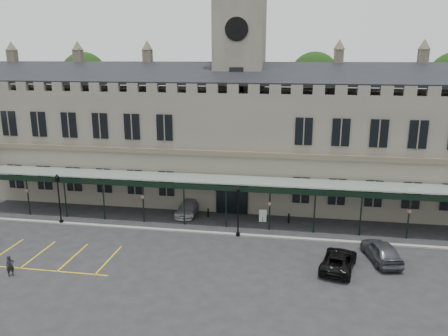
% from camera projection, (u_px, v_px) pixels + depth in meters
% --- Properties ---
extents(ground, '(140.00, 140.00, 0.00)m').
position_uv_depth(ground, '(211.00, 262.00, 33.85)').
color(ground, black).
extents(station_building, '(60.00, 10.36, 17.30)m').
position_uv_depth(station_building, '(239.00, 141.00, 47.43)').
color(station_building, '#666155').
rests_on(station_building, ground).
extents(clock_tower, '(5.60, 5.60, 24.80)m').
position_uv_depth(clock_tower, '(240.00, 79.00, 45.85)').
color(clock_tower, '#666155').
rests_on(clock_tower, ground).
extents(canopy, '(50.00, 4.10, 4.30)m').
position_uv_depth(canopy, '(227.00, 202.00, 40.38)').
color(canopy, '#8C9E93').
rests_on(canopy, ground).
extents(kerb, '(60.00, 0.40, 0.12)m').
position_uv_depth(kerb, '(223.00, 233.00, 39.09)').
color(kerb, gray).
rests_on(kerb, ground).
extents(parking_markings, '(16.00, 6.00, 0.01)m').
position_uv_depth(parking_markings, '(35.00, 257.00, 34.64)').
color(parking_markings, gold).
rests_on(parking_markings, ground).
extents(tree_behind_left, '(6.00, 6.00, 16.00)m').
position_uv_depth(tree_behind_left, '(84.00, 76.00, 58.02)').
color(tree_behind_left, '#332314').
rests_on(tree_behind_left, ground).
extents(tree_behind_mid, '(6.00, 6.00, 16.00)m').
position_uv_depth(tree_behind_mid, '(314.00, 78.00, 53.25)').
color(tree_behind_mid, '#332314').
rests_on(tree_behind_mid, ground).
extents(lamp_post_left, '(0.46, 0.46, 4.91)m').
position_uv_depth(lamp_post_left, '(59.00, 194.00, 40.87)').
color(lamp_post_left, black).
rests_on(lamp_post_left, ground).
extents(lamp_post_mid, '(0.44, 0.44, 4.66)m').
position_uv_depth(lamp_post_mid, '(238.00, 206.00, 38.04)').
color(lamp_post_mid, black).
rests_on(lamp_post_mid, ground).
extents(sign_board, '(0.72, 0.13, 1.23)m').
position_uv_depth(sign_board, '(263.00, 216.00, 41.85)').
color(sign_board, black).
rests_on(sign_board, ground).
extents(bollard_left, '(0.15, 0.15, 0.87)m').
position_uv_depth(bollard_left, '(208.00, 213.00, 43.14)').
color(bollard_left, black).
rests_on(bollard_left, ground).
extents(bollard_right, '(0.17, 0.17, 0.96)m').
position_uv_depth(bollard_right, '(289.00, 218.00, 41.54)').
color(bollard_right, black).
rests_on(bollard_right, ground).
extents(car_taxi, '(1.93, 4.64, 1.34)m').
position_uv_depth(car_taxi, '(188.00, 208.00, 43.92)').
color(car_taxi, '#A3A6AB').
rests_on(car_taxi, ground).
extents(car_van, '(3.34, 5.27, 1.35)m').
position_uv_depth(car_van, '(339.00, 260.00, 32.62)').
color(car_van, black).
rests_on(car_van, ground).
extents(car_right_a, '(2.91, 5.10, 1.63)m').
position_uv_depth(car_right_a, '(381.00, 251.00, 33.86)').
color(car_right_a, '#3C3E44').
rests_on(car_right_a, ground).
extents(person_a, '(0.65, 0.68, 1.56)m').
position_uv_depth(person_a, '(10.00, 266.00, 31.52)').
color(person_a, black).
rests_on(person_a, ground).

